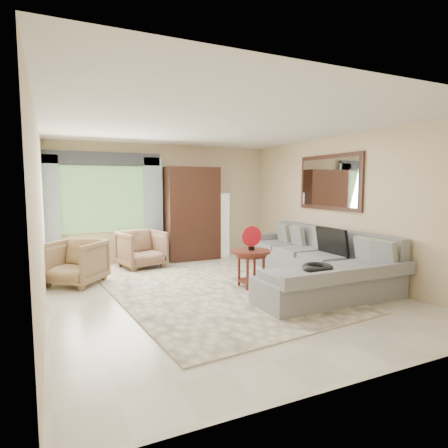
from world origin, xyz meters
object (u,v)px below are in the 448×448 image
armchair_left (76,263)px  armchair_right (141,249)px  tv_screen (332,241)px  coffee_table (251,268)px  potted_plant (60,257)px  sectional_sofa (316,267)px  floor_lamp (223,225)px  armoire (192,214)px

armchair_left → armchair_right: armchair_right is taller
tv_screen → armchair_left: 4.43m
coffee_table → armchair_left: 2.99m
armchair_right → coffee_table: bearing=-74.7°
potted_plant → coffee_table: bearing=-43.6°
coffee_table → potted_plant: (-2.82, 2.68, -0.05)m
sectional_sofa → coffee_table: 1.21m
tv_screen → armchair_right: size_ratio=0.88×
coffee_table → armchair_left: armchair_left is taller
sectional_sofa → coffee_table: (-1.20, 0.18, 0.05)m
armchair_left → potted_plant: (-0.21, 1.23, -0.09)m
armchair_left → armchair_right: 1.58m
sectional_sofa → coffee_table: size_ratio=5.45×
armchair_right → floor_lamp: size_ratio=0.56×
armchair_left → potted_plant: size_ratio=1.46×
armchair_left → armchair_right: bearing=73.0°
tv_screen → armchair_right: tv_screen is taller
floor_lamp → tv_screen: bearing=-77.0°
potted_plant → tv_screen: bearing=-34.4°
armchair_right → tv_screen: bearing=-56.8°
armchair_left → floor_lamp: floor_lamp is taller
potted_plant → floor_lamp: size_ratio=0.38×
tv_screen → floor_lamp: 3.11m
armchair_right → sectional_sofa: bearing=-58.9°
armchair_right → armoire: armoire is taller
potted_plant → armoire: size_ratio=0.27×
sectional_sofa → armoire: (-1.23, 2.90, 0.77)m
armchair_left → potted_plant: 1.25m
potted_plant → armoire: bearing=0.7°
coffee_table → armoire: armoire is taller
sectional_sofa → armoire: bearing=113.1°
tv_screen → coffee_table: 1.54m
armchair_right → floor_lamp: (2.06, 0.45, 0.37)m
tv_screen → floor_lamp: (-0.70, 3.03, 0.03)m
potted_plant → floor_lamp: 3.62m
armchair_left → tv_screen: bearing=16.8°
sectional_sofa → tv_screen: bearing=-15.0°
tv_screen → armchair_left: (-4.07, 1.71, -0.34)m
coffee_table → armchair_right: armchair_right is taller
armchair_right → armoire: bearing=3.5°
sectional_sofa → armoire: armoire is taller
tv_screen → armoire: bearing=116.8°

